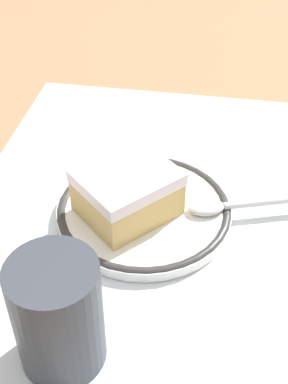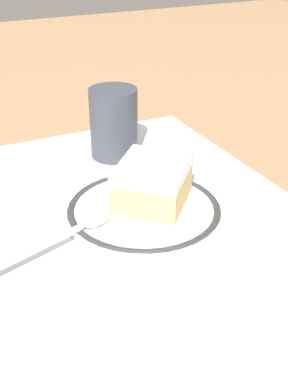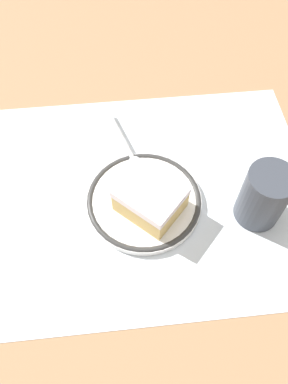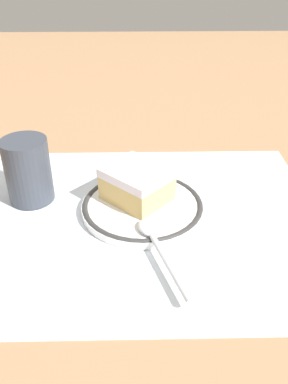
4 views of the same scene
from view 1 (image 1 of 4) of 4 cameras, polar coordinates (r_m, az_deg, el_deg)
The scene contains 6 objects.
ground_plane at distance 0.51m, azimuth 1.90°, elevation -3.54°, with size 2.40×2.40×0.00m, color #9E7551.
placemat at distance 0.51m, azimuth 1.90°, elevation -3.48°, with size 0.51×0.39×0.00m, color silver.
plate at distance 0.51m, azimuth 0.00°, elevation -2.06°, with size 0.17×0.17×0.01m.
cake_slice at distance 0.49m, azimuth -1.91°, elevation -0.20°, with size 0.11×0.11×0.05m.
spoon at distance 0.51m, azimuth 10.26°, elevation -1.33°, with size 0.06×0.14×0.01m.
cup at distance 0.39m, azimuth -9.26°, elevation -13.64°, with size 0.06×0.06×0.09m.
Camera 1 is at (-0.36, -0.04, 0.35)m, focal length 48.86 mm.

